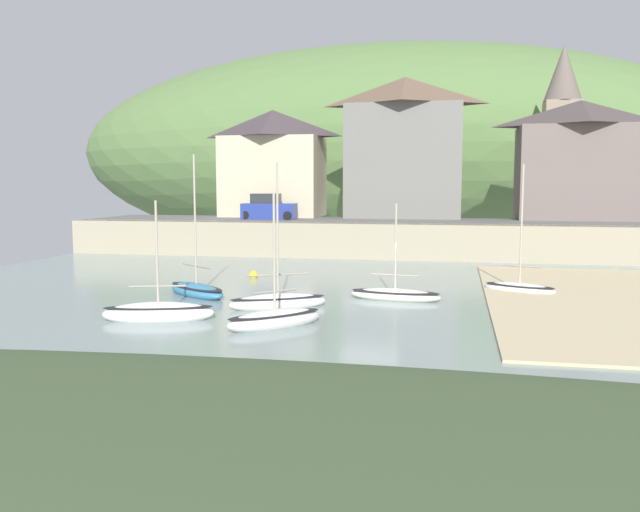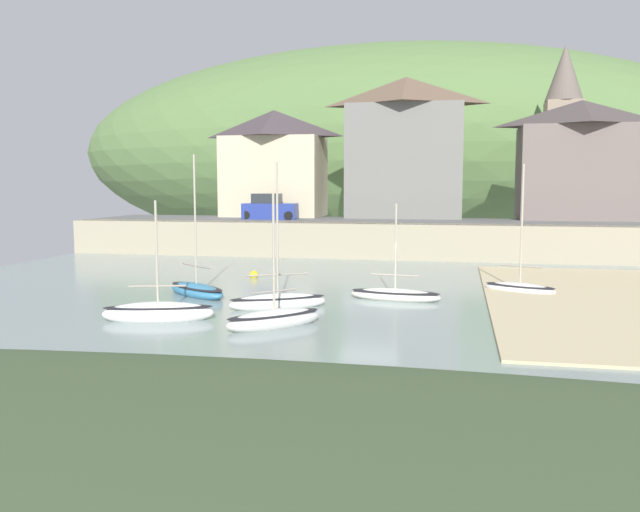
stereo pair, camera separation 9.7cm
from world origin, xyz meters
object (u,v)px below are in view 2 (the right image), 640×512
(sailboat_nearest_shore, at_px, (197,290))
(sailboat_blue_trim, at_px, (395,295))
(dinghy_open_wooden, at_px, (274,319))
(mooring_buoy, at_px, (254,275))
(sailboat_far_left, at_px, (158,312))
(waterfront_building_right, at_px, (580,159))
(sailboat_tall_mast, at_px, (278,301))
(sailboat_white_hull, at_px, (520,287))
(church_with_spire, at_px, (563,129))
(waterfront_building_left, at_px, (274,163))
(waterfront_building_centre, at_px, (405,147))
(parked_car_near_slipway, at_px, (269,209))

(sailboat_nearest_shore, height_order, sailboat_blue_trim, sailboat_nearest_shore)
(dinghy_open_wooden, relative_size, mooring_buoy, 10.34)
(sailboat_far_left, xyz_separation_m, mooring_buoy, (0.14, 11.61, -0.15))
(waterfront_building_right, relative_size, dinghy_open_wooden, 1.85)
(sailboat_tall_mast, distance_m, sailboat_blue_trim, 5.48)
(waterfront_building_right, relative_size, sailboat_nearest_shore, 1.40)
(sailboat_white_hull, height_order, sailboat_far_left, sailboat_white_hull)
(church_with_spire, xyz_separation_m, sailboat_tall_mast, (-15.43, -31.28, -9.25))
(sailboat_tall_mast, bearing_deg, sailboat_nearest_shore, 124.78)
(church_with_spire, height_order, sailboat_nearest_shore, church_with_spire)
(waterfront_building_right, xyz_separation_m, sailboat_far_left, (-19.97, -30.57, -6.63))
(waterfront_building_left, bearing_deg, waterfront_building_right, 0.00)
(waterfront_building_left, height_order, church_with_spire, church_with_spire)
(waterfront_building_centre, height_order, waterfront_building_right, waterfront_building_centre)
(waterfront_building_centre, xyz_separation_m, sailboat_white_hull, (7.12, -21.24, -7.74))
(waterfront_building_right, xyz_separation_m, church_with_spire, (-0.77, 4.00, 2.61))
(waterfront_building_right, bearing_deg, mooring_buoy, -136.30)
(sailboat_tall_mast, bearing_deg, parked_car_near_slipway, 78.28)
(church_with_spire, distance_m, sailboat_nearest_shore, 36.40)
(church_with_spire, xyz_separation_m, sailboat_blue_trim, (-10.85, -28.28, -9.31))
(dinghy_open_wooden, distance_m, sailboat_blue_trim, 7.52)
(waterfront_building_centre, relative_size, sailboat_tall_mast, 1.79)
(sailboat_far_left, xyz_separation_m, parked_car_near_slipway, (-3.11, 26.07, 2.91))
(sailboat_far_left, bearing_deg, mooring_buoy, 72.80)
(sailboat_white_hull, height_order, mooring_buoy, sailboat_white_hull)
(church_with_spire, relative_size, sailboat_blue_trim, 3.14)
(waterfront_building_centre, xyz_separation_m, sailboat_nearest_shore, (-7.55, -25.02, -7.73))
(sailboat_white_hull, height_order, parked_car_near_slipway, sailboat_white_hull)
(parked_car_near_slipway, bearing_deg, sailboat_tall_mast, -75.12)
(sailboat_blue_trim, xyz_separation_m, sailboat_far_left, (-8.36, -6.29, 0.08))
(sailboat_far_left, distance_m, parked_car_near_slipway, 26.41)
(dinghy_open_wooden, bearing_deg, mooring_buoy, 65.31)
(dinghy_open_wooden, distance_m, parked_car_near_slipway, 27.56)
(church_with_spire, bearing_deg, sailboat_white_hull, -101.75)
(waterfront_building_right, bearing_deg, waterfront_building_centre, 180.00)
(parked_car_near_slipway, bearing_deg, waterfront_building_centre, 22.43)
(church_with_spire, xyz_separation_m, dinghy_open_wooden, (-14.60, -34.80, -9.25))
(sailboat_white_hull, bearing_deg, waterfront_building_left, 155.53)
(sailboat_white_hull, xyz_separation_m, sailboat_far_left, (-13.95, -9.33, 0.05))
(waterfront_building_left, relative_size, church_with_spire, 0.63)
(waterfront_building_left, xyz_separation_m, waterfront_building_right, (23.93, 0.00, 0.10))
(dinghy_open_wooden, height_order, sailboat_white_hull, sailboat_white_hull)
(waterfront_building_left, distance_m, parked_car_near_slipway, 5.84)
(waterfront_building_left, relative_size, sailboat_far_left, 1.84)
(church_with_spire, bearing_deg, sailboat_nearest_shore, -124.47)
(waterfront_building_left, distance_m, sailboat_white_hull, 28.55)
(sailboat_white_hull, relative_size, sailboat_far_left, 1.31)
(waterfront_building_left, height_order, sailboat_nearest_shore, waterfront_building_left)
(sailboat_blue_trim, bearing_deg, sailboat_far_left, -135.04)
(dinghy_open_wooden, bearing_deg, sailboat_tall_mast, 57.88)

